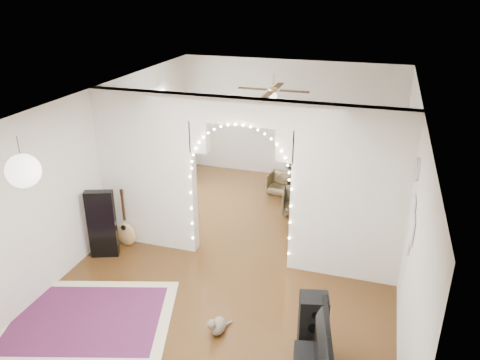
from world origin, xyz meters
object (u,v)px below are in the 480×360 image
(dining_chair_right, at_px, (280,184))
(dining_chair_left, at_px, (296,201))
(floor_speaker, at_px, (313,327))
(dining_table, at_px, (327,162))
(bookcase, at_px, (321,151))
(acoustic_guitar, at_px, (125,225))

(dining_chair_right, bearing_deg, dining_chair_left, -50.30)
(floor_speaker, height_order, dining_table, floor_speaker)
(dining_chair_left, bearing_deg, floor_speaker, -86.74)
(dining_chair_right, bearing_deg, bookcase, 57.26)
(floor_speaker, bearing_deg, dining_table, 82.75)
(floor_speaker, xyz_separation_m, dining_chair_left, (-0.92, 3.75, -0.18))
(floor_speaker, relative_size, dining_table, 0.68)
(acoustic_guitar, distance_m, dining_table, 4.48)
(floor_speaker, relative_size, bookcase, 0.57)
(floor_speaker, relative_size, dining_chair_left, 1.59)
(floor_speaker, bearing_deg, acoustic_guitar, 141.78)
(bookcase, distance_m, dining_chair_right, 1.22)
(dining_chair_left, bearing_deg, bookcase, 71.77)
(acoustic_guitar, bearing_deg, floor_speaker, -20.46)
(bookcase, relative_size, dining_table, 1.19)
(acoustic_guitar, xyz_separation_m, dining_table, (2.99, 3.33, 0.28))
(acoustic_guitar, xyz_separation_m, dining_chair_left, (2.57, 2.11, -0.15))
(bookcase, height_order, dining_chair_right, bookcase)
(acoustic_guitar, height_order, dining_chair_left, acoustic_guitar)
(floor_speaker, height_order, bookcase, bookcase)
(dining_chair_left, bearing_deg, dining_chair_right, 111.08)
(acoustic_guitar, distance_m, bookcase, 4.69)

